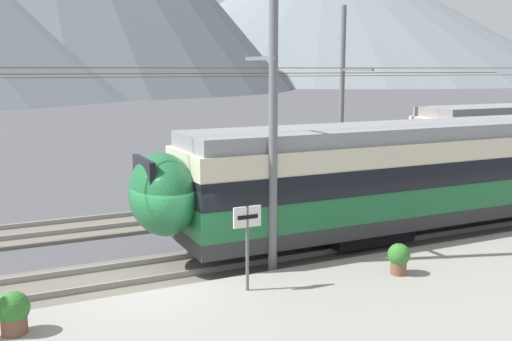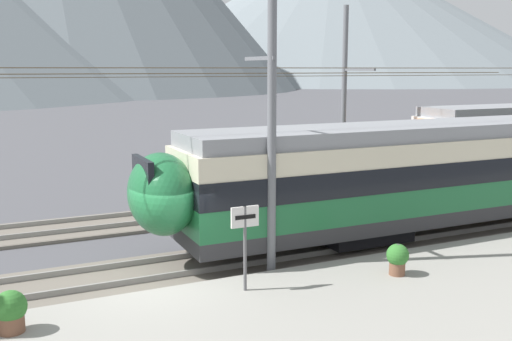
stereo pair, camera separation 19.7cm
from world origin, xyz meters
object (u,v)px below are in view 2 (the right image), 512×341
Objects in this scene: catenary_mast_mid at (270,121)px; potted_plant_platform_edge at (10,310)px; platform_sign at (245,229)px; catenary_mast_far_side at (346,97)px; potted_plant_by_shelter at (398,257)px.

potted_plant_platform_edge is at bearing -166.49° from catenary_mast_mid.
catenary_mast_far_side is at bearing 47.41° from platform_sign.
catenary_mast_far_side reaches higher than platform_sign.
platform_sign is (-9.75, -10.61, -2.46)m from catenary_mast_far_side.
potted_plant_by_shelter is at bearing -116.98° from catenary_mast_far_side.
potted_plant_by_shelter is (9.23, -0.56, -0.01)m from potted_plant_platform_edge.
platform_sign is at bearing -132.59° from catenary_mast_far_side.
potted_plant_platform_edge is (-5.22, -0.10, -1.04)m from platform_sign.
potted_plant_platform_edge is (-14.97, -10.71, -3.51)m from catenary_mast_far_side.
catenary_mast_mid reaches higher than potted_plant_by_shelter.
catenary_mast_mid is 3.14m from platform_sign.
catenary_mast_mid reaches higher than potted_plant_platform_edge.
potted_plant_platform_edge reaches higher than potted_plant_by_shelter.
platform_sign is 2.52× the size of potted_plant_by_shelter.
catenary_mast_mid is 20.72× the size of platform_sign.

